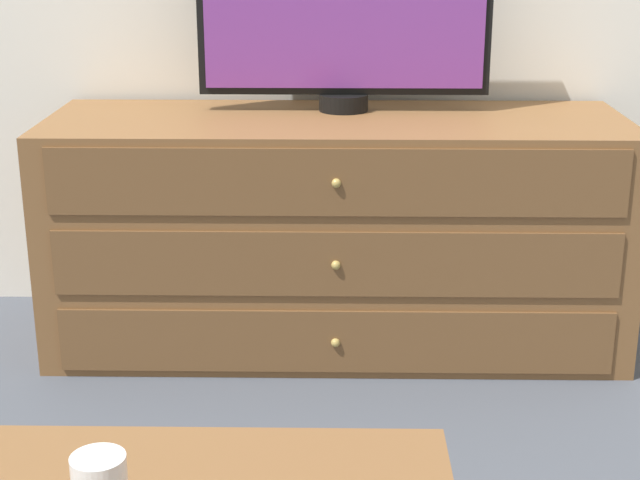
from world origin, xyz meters
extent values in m
plane|color=#474C56|center=(0.00, 0.00, 0.00)|extent=(12.00, 12.00, 0.00)
cube|color=brown|center=(-0.08, -0.30, 0.33)|extent=(1.60, 0.55, 0.65)
cube|color=brown|center=(-0.08, -0.58, 0.11)|extent=(1.47, 0.01, 0.17)
sphere|color=tan|center=(-0.08, -0.59, 0.11)|extent=(0.02, 0.02, 0.02)
cube|color=brown|center=(-0.08, -0.58, 0.33)|extent=(1.47, 0.01, 0.17)
sphere|color=tan|center=(-0.08, -0.59, 0.33)|extent=(0.02, 0.02, 0.02)
cube|color=brown|center=(-0.08, -0.58, 0.55)|extent=(1.47, 0.01, 0.17)
sphere|color=tan|center=(-0.08, -0.59, 0.55)|extent=(0.02, 0.02, 0.02)
cylinder|color=black|center=(-0.06, -0.20, 0.68)|extent=(0.14, 0.14, 0.05)
cube|color=black|center=(-0.06, -0.19, 0.95)|extent=(0.81, 0.04, 0.50)
cube|color=#7A3893|center=(-0.06, -0.21, 0.95)|extent=(0.77, 0.01, 0.46)
camera|label=1|loc=(-0.08, -2.96, 1.18)|focal=55.00mm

